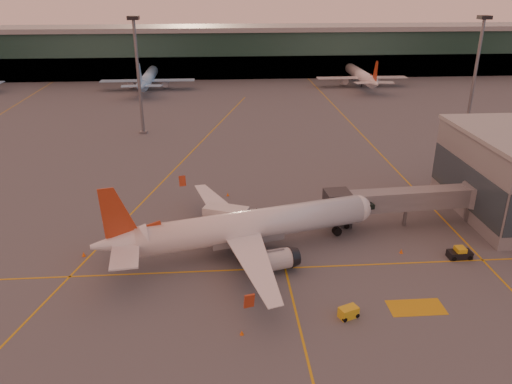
{
  "coord_description": "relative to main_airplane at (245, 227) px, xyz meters",
  "views": [
    {
      "loc": [
        -2.51,
        -47.01,
        32.23
      ],
      "look_at": [
        2.37,
        17.28,
        5.0
      ],
      "focal_mm": 35.0,
      "sensor_mm": 36.0,
      "label": 1
    }
  ],
  "objects": [
    {
      "name": "taxi_markings",
      "position": [
        -7.62,
        35.25,
        -3.6
      ],
      "size": [
        100.12,
        173.0,
        0.01
      ],
      "color": "gold",
      "rests_on": "ground"
    },
    {
      "name": "distant_aircraft_row",
      "position": [
        -54.05,
        108.76,
        -3.61
      ],
      "size": [
        225.0,
        34.0,
        13.0
      ],
      "color": "#8FC3EF",
      "rests_on": "ground"
    },
    {
      "name": "jet_bridge",
      "position": [
        24.52,
        6.23,
        0.22
      ],
      "size": [
        24.49,
        5.0,
        5.61
      ],
      "color": "slate",
      "rests_on": "ground"
    },
    {
      "name": "cone_wing_left",
      "position": [
        -1.75,
        18.6,
        -3.34
      ],
      "size": [
        0.43,
        0.43,
        0.55
      ],
      "color": "orange",
      "rests_on": "ground"
    },
    {
      "name": "catering_truck",
      "position": [
        -2.19,
        4.21,
        -1.04
      ],
      "size": [
        6.33,
        4.53,
        4.51
      ],
      "rotation": [
        0.0,
        0.0,
        -0.39
      ],
      "color": "#AB181B",
      "rests_on": "ground"
    },
    {
      "name": "cone_wing_right",
      "position": [
        -1.19,
        -16.27,
        -3.37
      ],
      "size": [
        0.39,
        0.39,
        0.49
      ],
      "color": "orange",
      "rests_on": "ground"
    },
    {
      "name": "cone_nose",
      "position": [
        20.09,
        -1.75,
        -3.34
      ],
      "size": [
        0.44,
        0.44,
        0.56
      ],
      "color": "orange",
      "rests_on": "ground"
    },
    {
      "name": "pushback_tug",
      "position": [
        27.0,
        -3.46,
        -3.0
      ],
      "size": [
        2.94,
        1.65,
        1.49
      ],
      "rotation": [
        0.0,
        0.0,
        0.03
      ],
      "color": "black",
      "rests_on": "ground"
    },
    {
      "name": "mast_west_near",
      "position": [
        -20.3,
        56.76,
        11.26
      ],
      "size": [
        2.4,
        2.4,
        25.6
      ],
      "color": "slate",
      "rests_on": "ground"
    },
    {
      "name": "gpu_cart",
      "position": [
        10.01,
        -14.31,
        -3.03
      ],
      "size": [
        2.31,
        1.88,
        1.18
      ],
      "rotation": [
        0.0,
        0.0,
        0.39
      ],
      "color": "gold",
      "rests_on": "ground"
    },
    {
      "name": "ground",
      "position": [
        -0.3,
        -9.24,
        -3.61
      ],
      "size": [
        600.0,
        600.0,
        0.0
      ],
      "primitive_type": "plane",
      "color": "#4C4F54",
      "rests_on": "ground"
    },
    {
      "name": "cone_tail",
      "position": [
        -20.5,
        0.55,
        -3.32
      ],
      "size": [
        0.47,
        0.47,
        0.59
      ],
      "color": "orange",
      "rests_on": "ground"
    },
    {
      "name": "main_airplane",
      "position": [
        0.0,
        0.0,
        0.0
      ],
      "size": [
        36.26,
        33.05,
        11.1
      ],
      "rotation": [
        0.0,
        0.0,
        0.25
      ],
      "color": "white",
      "rests_on": "ground"
    },
    {
      "name": "terminal",
      "position": [
        -0.3,
        132.56,
        5.15
      ],
      "size": [
        400.0,
        20.0,
        17.6
      ],
      "color": "#19382D",
      "rests_on": "ground"
    },
    {
      "name": "mast_east_near",
      "position": [
        54.7,
        52.76,
        11.26
      ],
      "size": [
        2.4,
        2.4,
        25.6
      ],
      "color": "slate",
      "rests_on": "ground"
    }
  ]
}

